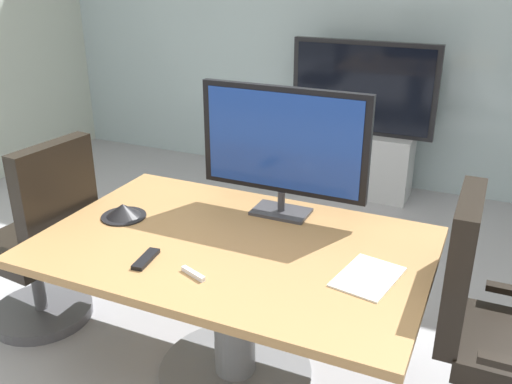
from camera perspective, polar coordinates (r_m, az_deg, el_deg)
name	(u,v)px	position (r m, az deg, el deg)	size (l,w,h in m)	color
wall_back_glass_partition	(382,15)	(5.00, 12.71, 17.26)	(6.40, 0.10, 2.95)	#9EB2B7
conference_table	(234,281)	(2.62, -2.29, -9.10)	(1.73, 1.11, 0.74)	olive
office_chair_left	(43,251)	(3.24, -20.91, -5.65)	(0.62, 0.60, 1.09)	#4C4C51
office_chair_right	(494,346)	(2.55, 23.11, -14.28)	(0.60, 0.57, 1.09)	#4C4C51
tv_monitor	(283,144)	(2.67, 2.78, 4.88)	(0.84, 0.18, 0.64)	#333338
wall_display_unit	(359,144)	(4.87, 10.50, 4.81)	(1.20, 0.36, 1.31)	#B7BABC
conference_phone	(123,211)	(2.82, -13.40, -1.93)	(0.22, 0.22, 0.07)	black
remote_control	(146,259)	(2.41, -11.18, -6.73)	(0.05, 0.17, 0.02)	black
whiteboard_marker	(193,274)	(2.28, -6.43, -8.29)	(0.13, 0.02, 0.02)	silver
paper_notepad	(368,277)	(2.30, 11.36, -8.49)	(0.21, 0.30, 0.01)	white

